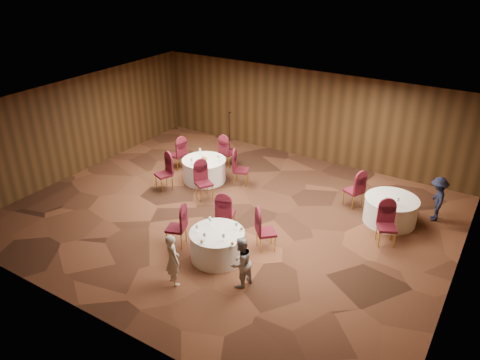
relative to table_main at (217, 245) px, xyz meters
The scene contains 15 objects.
ground 2.11m from the table_main, 113.98° to the left, with size 12.00×12.00×0.00m, color black.
room_shell 2.62m from the table_main, 113.98° to the left, with size 12.00×12.00×12.00m.
table_main is the anchor object (origin of this frame).
table_left 4.36m from the table_main, 130.04° to the left, with size 1.43×1.43×0.74m.
table_right 5.06m from the table_main, 51.43° to the left, with size 1.47×1.47×0.74m.
chairs_main 0.78m from the table_main, 113.96° to the left, with size 2.76×1.95×1.00m.
chairs_left 4.37m from the table_main, 130.48° to the left, with size 3.17×3.16×1.00m.
chairs_right 4.44m from the table_main, 53.24° to the left, with size 2.11×2.18×1.00m.
tabletop_main 0.50m from the table_main, 36.44° to the right, with size 1.14×1.12×0.22m.
tabletop_left 4.38m from the table_main, 130.10° to the left, with size 0.91×0.86×0.22m.
tabletop_right 5.02m from the table_main, 47.74° to the left, with size 0.08×0.08×0.22m.
mic_stand 6.88m from the table_main, 120.54° to the left, with size 0.24×0.24×1.50m.
woman_a 1.41m from the table_main, 102.16° to the right, with size 0.48×0.31×1.31m, color silver.
woman_b 1.24m from the table_main, 29.36° to the right, with size 0.61×0.47×1.25m, color #A4A5A9.
man_c 6.35m from the table_main, 48.63° to the left, with size 0.85×0.49×1.31m, color black.
Camera 1 is at (6.39, -9.75, 6.98)m, focal length 35.00 mm.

